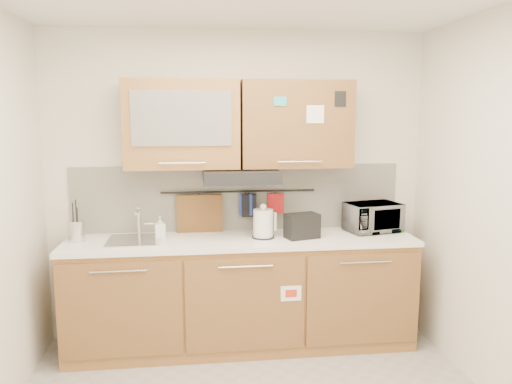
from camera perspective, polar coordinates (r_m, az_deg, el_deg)
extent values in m
plane|color=silver|center=(4.28, -2.06, 0.68)|extent=(3.20, 0.00, 3.20)
cube|color=#A5703A|center=(4.21, -1.63, -11.58)|extent=(2.80, 0.60, 0.88)
cube|color=black|center=(4.36, -1.61, -16.39)|extent=(2.80, 0.54, 0.10)
cube|color=brown|center=(3.93, -15.22, -12.94)|extent=(0.91, 0.02, 0.74)
cylinder|color=silver|center=(3.81, -15.47, -8.74)|extent=(0.41, 0.01, 0.01)
cube|color=brown|center=(3.91, -1.20, -12.76)|extent=(0.91, 0.02, 0.74)
cylinder|color=silver|center=(3.78, -1.18, -8.53)|extent=(0.41, 0.01, 0.01)
cube|color=brown|center=(4.10, 12.19, -11.90)|extent=(0.91, 0.02, 0.74)
cylinder|color=silver|center=(3.98, 12.45, -7.85)|extent=(0.41, 0.01, 0.01)
cube|color=white|center=(4.06, -1.65, -5.54)|extent=(2.82, 0.62, 0.04)
cube|color=silver|center=(4.29, -2.04, -0.66)|extent=(2.80, 0.02, 0.56)
cube|color=#A5703A|center=(4.05, -8.44, 7.65)|extent=(0.90, 0.35, 0.70)
cube|color=silver|center=(3.87, -8.52, 8.33)|extent=(0.76, 0.02, 0.42)
cube|color=brown|center=(4.13, 4.54, 7.74)|extent=(0.90, 0.35, 0.70)
cube|color=white|center=(3.98, 6.79, 8.81)|extent=(0.14, 0.00, 0.14)
cube|color=black|center=(4.02, -1.76, 1.87)|extent=(0.60, 0.46, 0.10)
cube|color=silver|center=(4.08, -13.69, -5.51)|extent=(0.42, 0.40, 0.03)
cylinder|color=silver|center=(4.20, -13.24, -3.31)|extent=(0.03, 0.03, 0.24)
cylinder|color=silver|center=(4.11, -13.40, -2.18)|extent=(0.02, 0.18, 0.02)
cylinder|color=black|center=(4.24, -2.00, 0.05)|extent=(1.30, 0.02, 0.02)
cylinder|color=silver|center=(4.18, -19.82, -4.21)|extent=(0.14, 0.14, 0.16)
cylinder|color=black|center=(4.18, -20.13, -3.22)|extent=(0.01, 0.01, 0.31)
cylinder|color=black|center=(4.15, -19.69, -3.52)|extent=(0.01, 0.01, 0.27)
cylinder|color=black|center=(4.18, -19.81, -3.04)|extent=(0.01, 0.01, 0.33)
cylinder|color=black|center=(4.15, -20.14, -3.76)|extent=(0.01, 0.01, 0.24)
cylinder|color=silver|center=(4.03, 0.82, -3.64)|extent=(0.20, 0.20, 0.23)
sphere|color=silver|center=(4.00, 0.83, -1.71)|extent=(0.05, 0.05, 0.05)
cube|color=silver|center=(4.07, 2.13, -3.37)|extent=(0.03, 0.04, 0.15)
cylinder|color=black|center=(4.06, 0.82, -5.15)|extent=(0.18, 0.18, 0.01)
cube|color=black|center=(4.05, 5.29, -3.88)|extent=(0.29, 0.22, 0.20)
cube|color=black|center=(4.00, 4.71, -2.67)|extent=(0.10, 0.13, 0.01)
cube|color=black|center=(4.05, 5.90, -2.56)|extent=(0.10, 0.13, 0.01)
imported|color=#999999|center=(4.37, 13.20, -2.83)|extent=(0.50, 0.39, 0.24)
imported|color=#999999|center=(4.10, -10.91, -3.96)|extent=(0.09, 0.09, 0.18)
cube|color=brown|center=(4.26, -6.45, -3.49)|extent=(0.39, 0.03, 0.48)
cube|color=#21359A|center=(4.25, -1.16, -1.45)|extent=(0.11, 0.04, 0.18)
cube|color=black|center=(4.25, -0.81, -1.54)|extent=(0.13, 0.05, 0.20)
cube|color=red|center=(4.28, 2.27, -1.30)|extent=(0.14, 0.07, 0.17)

